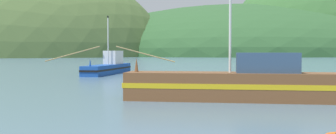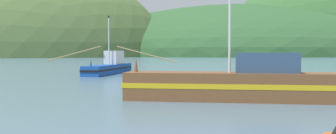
{
  "view_description": "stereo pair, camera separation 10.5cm",
  "coord_description": "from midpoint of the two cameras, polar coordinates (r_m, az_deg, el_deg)",
  "views": [
    {
      "loc": [
        -3.29,
        -3.73,
        2.36
      ],
      "look_at": [
        2.2,
        19.85,
        1.4
      ],
      "focal_mm": 42.21,
      "sensor_mm": 36.0,
      "label": 1
    },
    {
      "loc": [
        -3.19,
        -3.75,
        2.36
      ],
      "look_at": [
        2.2,
        19.85,
        1.4
      ],
      "focal_mm": 42.21,
      "sensor_mm": 36.0,
      "label": 2
    }
  ],
  "objects": [
    {
      "name": "hill_far_left",
      "position": [
        231.82,
        21.41,
        1.54
      ],
      "size": [
        110.63,
        88.51,
        96.32
      ],
      "primitive_type": "ellipsoid",
      "color": "#386633",
      "rests_on": "ground"
    },
    {
      "name": "fishing_boat_blue",
      "position": [
        42.1,
        -8.57,
        0.07
      ],
      "size": [
        13.09,
        10.78,
        6.07
      ],
      "rotation": [
        0.0,
        0.0,
        4.3
      ],
      "color": "#19479E",
      "rests_on": "ground"
    },
    {
      "name": "hill_far_right",
      "position": [
        236.71,
        11.35,
        1.66
      ],
      "size": [
        203.82,
        163.06,
        57.45
      ],
      "primitive_type": "ellipsoid",
      "color": "#2D562D",
      "rests_on": "ground"
    },
    {
      "name": "hill_mid_left",
      "position": [
        265.08,
        10.82,
        1.73
      ],
      "size": [
        137.78,
        110.22,
        45.08
      ],
      "primitive_type": "ellipsoid",
      "color": "#2D562D",
      "rests_on": "ground"
    },
    {
      "name": "fishing_boat_brown",
      "position": [
        19.19,
        10.44,
        -2.4
      ],
      "size": [
        10.98,
        5.83,
        7.51
      ],
      "rotation": [
        0.0,
        0.0,
        2.77
      ],
      "color": "brown",
      "rests_on": "ground"
    },
    {
      "name": "hill_mid_right",
      "position": [
        197.5,
        -19.93,
        1.46
      ],
      "size": [
        133.27,
        106.62,
        86.1
      ],
      "primitive_type": "ellipsoid",
      "color": "#516B38",
      "rests_on": "ground"
    }
  ]
}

